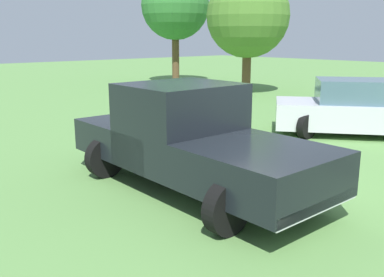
% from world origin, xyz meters
% --- Properties ---
extents(ground_plane, '(80.00, 80.00, 0.00)m').
position_xyz_m(ground_plane, '(0.00, 0.00, 0.00)').
color(ground_plane, '#5B8C47').
extents(pickup_truck, '(2.31, 5.01, 1.79)m').
position_xyz_m(pickup_truck, '(0.98, -0.57, 0.92)').
color(pickup_truck, black).
rests_on(pickup_truck, ground_plane).
extents(sedan_near, '(4.18, 4.69, 1.47)m').
position_xyz_m(sedan_near, '(-5.23, -0.65, 0.68)').
color(sedan_near, black).
rests_on(sedan_near, ground_plane).
extents(tree_back_left, '(3.77, 3.77, 6.15)m').
position_xyz_m(tree_back_left, '(-10.20, -14.41, 4.24)').
color(tree_back_left, brown).
rests_on(tree_back_left, ground_plane).
extents(tree_back_right, '(3.75, 3.75, 5.36)m').
position_xyz_m(tree_back_right, '(-9.66, -8.61, 3.46)').
color(tree_back_right, brown).
rests_on(tree_back_right, ground_plane).
extents(traffic_cone, '(0.32, 0.32, 0.55)m').
position_xyz_m(traffic_cone, '(-2.15, -3.65, 0.28)').
color(traffic_cone, orange).
rests_on(traffic_cone, ground_plane).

